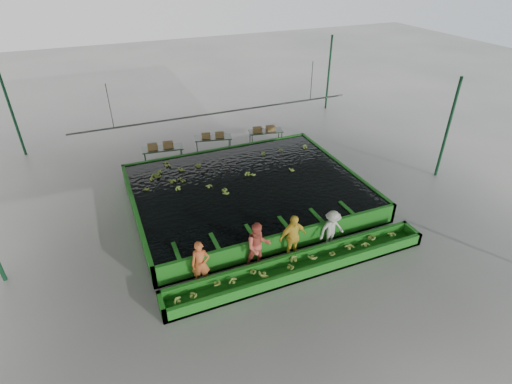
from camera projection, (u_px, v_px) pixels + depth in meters
name	position (u px, v px, depth m)	size (l,w,h in m)	color
ground	(261.00, 217.00, 17.10)	(80.00, 80.00, 0.00)	gray
shed_roof	(261.00, 105.00, 14.48)	(20.00, 22.00, 0.04)	gray
shed_posts	(261.00, 166.00, 15.79)	(20.00, 22.00, 5.00)	#123E23
flotation_tank	(247.00, 192.00, 18.05)	(10.00, 8.00, 0.90)	#1D731B
tank_water	(247.00, 184.00, 17.84)	(9.70, 7.70, 0.00)	black
sorting_trough	(301.00, 266.00, 14.14)	(10.00, 1.00, 0.50)	#1D731B
cableway_rail	(220.00, 113.00, 19.46)	(0.08, 0.08, 14.00)	#59605B
rail_hanger_left	(110.00, 106.00, 17.29)	(0.04, 0.04, 2.00)	#59605B
rail_hanger_right	(312.00, 81.00, 20.58)	(0.04, 0.04, 2.00)	#59605B
worker_a	(201.00, 264.00, 13.34)	(0.63, 0.41, 1.72)	orange
worker_b	(258.00, 246.00, 13.98)	(0.92, 0.72, 1.89)	#DC5E47
worker_c	(293.00, 237.00, 14.43)	(1.10, 0.46, 1.87)	yellow
worker_d	(332.00, 229.00, 15.05)	(1.04, 0.60, 1.61)	beige
packing_table_left	(164.00, 156.00, 21.07)	(2.10, 0.84, 0.96)	#59605B
packing_table_mid	(213.00, 145.00, 22.30)	(2.04, 0.81, 0.93)	#59605B
packing_table_right	(266.00, 138.00, 23.18)	(1.93, 0.77, 0.88)	#59605B
box_stack_left	(161.00, 148.00, 20.78)	(1.30, 0.36, 0.28)	olive
box_stack_mid	(213.00, 137.00, 22.01)	(1.22, 0.34, 0.26)	olive
box_stack_right	(264.00, 131.00, 22.88)	(1.27, 0.35, 0.27)	olive
floating_bananas	(241.00, 176.00, 18.46)	(8.95, 6.10, 0.12)	olive
trough_bananas	(301.00, 263.00, 14.07)	(9.07, 0.60, 0.12)	olive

